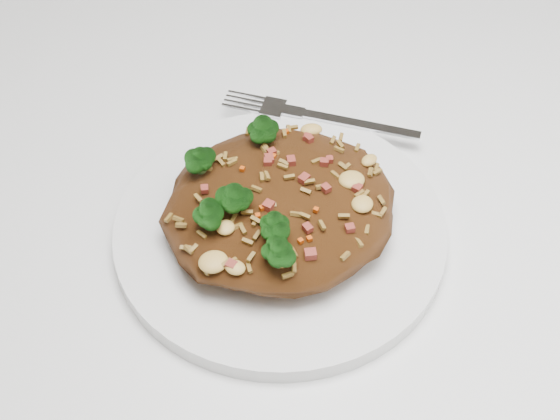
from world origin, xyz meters
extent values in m
cube|color=white|center=(0.00, 0.00, 0.73)|extent=(1.20, 0.80, 0.04)
cylinder|color=brown|center=(0.54, 0.34, 0.35)|extent=(0.06, 0.06, 0.71)
cylinder|color=white|center=(-0.03, -0.08, 0.76)|extent=(0.24, 0.24, 0.01)
ellipsoid|color=brown|center=(-0.03, -0.08, 0.78)|extent=(0.16, 0.15, 0.04)
ellipsoid|color=#0C3E08|center=(-0.02, -0.03, 0.81)|extent=(0.02, 0.02, 0.02)
ellipsoid|color=#0C3E08|center=(-0.05, -0.11, 0.81)|extent=(0.02, 0.02, 0.02)
ellipsoid|color=#0C3E08|center=(-0.05, -0.13, 0.81)|extent=(0.02, 0.02, 0.02)
ellipsoid|color=#0C3E08|center=(-0.06, -0.08, 0.81)|extent=(0.02, 0.02, 0.02)
ellipsoid|color=#0C3E08|center=(-0.08, -0.09, 0.81)|extent=(0.02, 0.02, 0.02)
ellipsoid|color=#0C3E08|center=(-0.07, -0.03, 0.81)|extent=(0.02, 0.02, 0.02)
cube|color=silver|center=(0.08, -0.02, 0.77)|extent=(0.08, 0.07, 0.00)
cube|color=silver|center=(0.01, 0.04, 0.77)|extent=(0.04, 0.04, 0.00)
camera|label=1|loc=(-0.17, -0.40, 1.19)|focal=50.00mm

